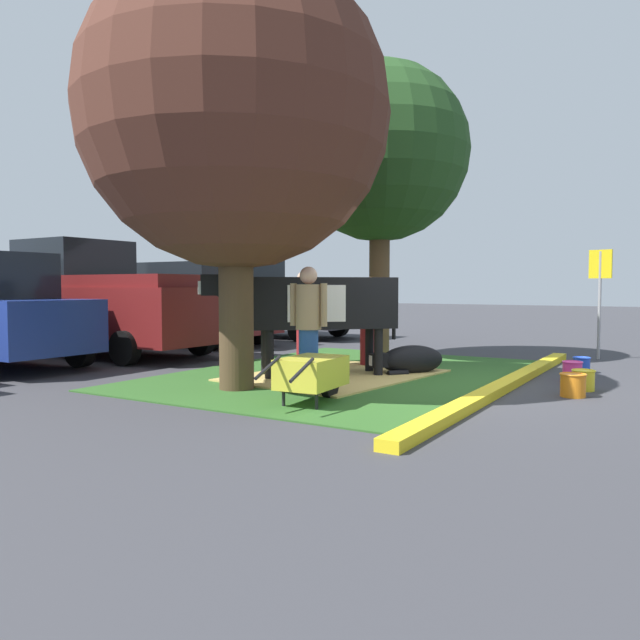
# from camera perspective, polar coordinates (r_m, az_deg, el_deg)

# --- Properties ---
(ground_plane) EXTENTS (80.00, 80.00, 0.00)m
(ground_plane) POSITION_cam_1_polar(r_m,az_deg,el_deg) (9.23, 10.35, -5.90)
(ground_plane) COLOR #38383D
(grass_island) EXTENTS (6.85, 4.90, 0.02)m
(grass_island) POSITION_cam_1_polar(r_m,az_deg,el_deg) (10.13, 2.45, -4.99)
(grass_island) COLOR #2D5B23
(grass_island) RESTS_ON ground
(curb_yellow) EXTENTS (8.05, 0.24, 0.12)m
(curb_yellow) POSITION_cam_1_polar(r_m,az_deg,el_deg) (9.17, 16.91, -5.66)
(curb_yellow) COLOR yellow
(curb_yellow) RESTS_ON ground
(hay_bedding) EXTENTS (3.46, 2.77, 0.04)m
(hay_bedding) POSITION_cam_1_polar(r_m,az_deg,el_deg) (9.81, 1.50, -5.16)
(hay_bedding) COLOR tan
(hay_bedding) RESTS_ON ground
(shade_tree_left) EXTENTS (4.23, 4.23, 5.90)m
(shade_tree_left) POSITION_cam_1_polar(r_m,az_deg,el_deg) (8.88, -7.88, 18.29)
(shade_tree_left) COLOR #4C3823
(shade_tree_left) RESTS_ON ground
(shade_tree_right) EXTENTS (3.43, 3.43, 5.74)m
(shade_tree_right) POSITION_cam_1_polar(r_m,az_deg,el_deg) (12.39, 5.57, 15.04)
(shade_tree_right) COLOR brown
(shade_tree_right) RESTS_ON ground
(cow_holstein) EXTENTS (2.43, 2.53, 1.62)m
(cow_holstein) POSITION_cam_1_polar(r_m,az_deg,el_deg) (9.69, -0.48, 1.49)
(cow_holstein) COLOR black
(cow_holstein) RESTS_ON ground
(calf_lying) EXTENTS (1.22, 1.07, 0.48)m
(calf_lying) POSITION_cam_1_polar(r_m,az_deg,el_deg) (10.17, 8.34, -3.69)
(calf_lying) COLOR black
(calf_lying) RESTS_ON ground
(person_handler) EXTENTS (0.34, 0.51, 1.59)m
(person_handler) POSITION_cam_1_polar(r_m,az_deg,el_deg) (10.99, 4.41, 0.06)
(person_handler) COLOR maroon
(person_handler) RESTS_ON ground
(person_visitor_near) EXTENTS (0.34, 0.53, 1.70)m
(person_visitor_near) POSITION_cam_1_polar(r_m,az_deg,el_deg) (8.18, -1.07, -0.53)
(person_visitor_near) COLOR #23478C
(person_visitor_near) RESTS_ON ground
(person_visitor_far) EXTENTS (0.36, 0.44, 1.71)m
(person_visitor_far) POSITION_cam_1_polar(r_m,az_deg,el_deg) (11.29, -1.54, 0.51)
(person_visitor_far) COLOR maroon
(person_visitor_far) RESTS_ON ground
(wheelbarrow) EXTENTS (1.61, 0.67, 0.63)m
(wheelbarrow) POSITION_cam_1_polar(r_m,az_deg,el_deg) (7.52, -0.68, -4.92)
(wheelbarrow) COLOR gold
(wheelbarrow) RESTS_ON ground
(parking_sign) EXTENTS (0.15, 0.44, 2.16)m
(parking_sign) POSITION_cam_1_polar(r_m,az_deg,el_deg) (13.30, 24.46, 3.20)
(parking_sign) COLOR #99999E
(parking_sign) RESTS_ON ground
(bucket_orange) EXTENTS (0.34, 0.34, 0.31)m
(bucket_orange) POSITION_cam_1_polar(r_m,az_deg,el_deg) (8.72, 22.34, -5.54)
(bucket_orange) COLOR orange
(bucket_orange) RESTS_ON ground
(bucket_yellow) EXTENTS (0.32, 0.32, 0.29)m
(bucket_yellow) POSITION_cam_1_polar(r_m,az_deg,el_deg) (9.29, 23.16, -5.09)
(bucket_yellow) COLOR yellow
(bucket_yellow) RESTS_ON ground
(bucket_pink) EXTENTS (0.30, 0.30, 0.31)m
(bucket_pink) POSITION_cam_1_polar(r_m,az_deg,el_deg) (10.06, 22.28, -4.39)
(bucket_pink) COLOR #EA3893
(bucket_pink) RESTS_ON ground
(bucket_blue) EXTENTS (0.29, 0.29, 0.26)m
(bucket_blue) POSITION_cam_1_polar(r_m,az_deg,el_deg) (11.17, 23.02, -3.81)
(bucket_blue) COLOR blue
(bucket_blue) RESTS_ON ground
(pickup_truck_maroon) EXTENTS (2.25, 5.41, 2.42)m
(pickup_truck_maroon) POSITION_cam_1_polar(r_m,az_deg,el_deg) (13.74, -19.54, 1.59)
(pickup_truck_maroon) COLOR maroon
(pickup_truck_maroon) RESTS_ON ground
(hatchback_white) EXTENTS (2.04, 4.41, 2.02)m
(hatchback_white) POSITION_cam_1_polar(r_m,az_deg,el_deg) (15.59, -11.86, 1.39)
(hatchback_white) COLOR maroon
(hatchback_white) RESTS_ON ground
(pickup_truck_black) EXTENTS (2.25, 5.41, 2.42)m
(pickup_truck_black) POSITION_cam_1_polar(r_m,az_deg,el_deg) (17.84, -5.08, 2.07)
(pickup_truck_black) COLOR black
(pickup_truck_black) RESTS_ON ground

